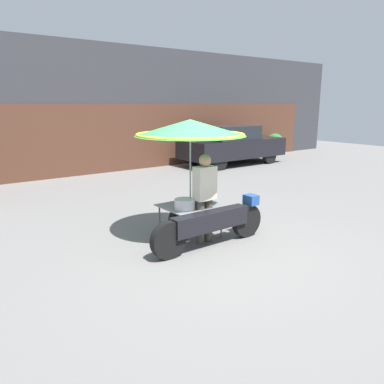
{
  "coord_description": "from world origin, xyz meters",
  "views": [
    {
      "loc": [
        -3.85,
        -4.58,
        2.41
      ],
      "look_at": [
        0.03,
        0.64,
        0.87
      ],
      "focal_mm": 35.0,
      "sensor_mm": 36.0,
      "label": 1
    }
  ],
  "objects": [
    {
      "name": "shopfront_building",
      "position": [
        0.0,
        8.88,
        2.21
      ],
      "size": [
        28.0,
        2.06,
        4.44
      ],
      "color": "#38383D",
      "rests_on": "ground"
    },
    {
      "name": "potted_plant",
      "position": [
        9.78,
        7.23,
        0.61
      ],
      "size": [
        0.82,
        0.82,
        1.05
      ],
      "color": "gray",
      "rests_on": "ground"
    },
    {
      "name": "vendor_person",
      "position": [
        0.09,
        0.35,
        0.88
      ],
      "size": [
        0.38,
        0.22,
        1.57
      ],
      "color": "#4C473D",
      "rests_on": "ground"
    },
    {
      "name": "vendor_motorcycle_cart",
      "position": [
        0.03,
        0.6,
        1.65
      ],
      "size": [
        2.33,
        1.94,
        2.14
      ],
      "color": "black",
      "rests_on": "ground"
    },
    {
      "name": "parked_car",
      "position": [
        6.44,
        6.57,
        0.8
      ],
      "size": [
        4.36,
        1.82,
        1.56
      ],
      "color": "black",
      "rests_on": "ground"
    },
    {
      "name": "ground_plane",
      "position": [
        0.0,
        0.0,
        0.0
      ],
      "size": [
        36.0,
        36.0,
        0.0
      ],
      "primitive_type": "plane",
      "color": "slate"
    }
  ]
}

